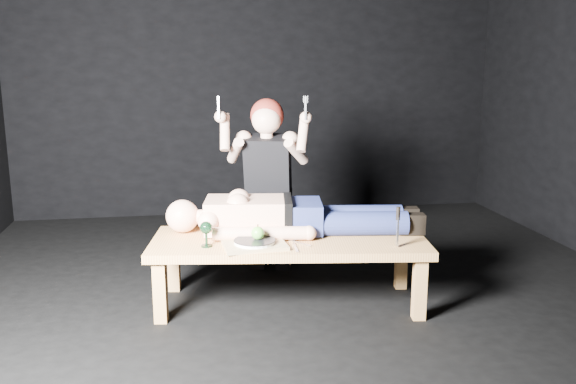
# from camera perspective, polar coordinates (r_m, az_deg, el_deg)

# --- Properties ---
(ground) EXTENTS (5.00, 5.00, 0.00)m
(ground) POSITION_cam_1_polar(r_m,az_deg,el_deg) (4.17, 1.36, -10.01)
(ground) COLOR black
(ground) RESTS_ON ground
(back_wall) EXTENTS (5.00, 0.00, 5.00)m
(back_wall) POSITION_cam_1_polar(r_m,az_deg,el_deg) (6.34, -2.90, 11.46)
(back_wall) COLOR black
(back_wall) RESTS_ON ground
(table) EXTENTS (1.85, 0.90, 0.45)m
(table) POSITION_cam_1_polar(r_m,az_deg,el_deg) (4.01, 0.12, -7.50)
(table) COLOR tan
(table) RESTS_ON ground
(lying_man) EXTENTS (1.97, 0.83, 0.28)m
(lying_man) POSITION_cam_1_polar(r_m,az_deg,el_deg) (4.06, 0.87, -1.85)
(lying_man) COLOR #EAAF94
(lying_man) RESTS_ON table
(kneeling_woman) EXTENTS (0.92, 0.98, 1.36)m
(kneeling_woman) POSITION_cam_1_polar(r_m,az_deg,el_deg) (4.54, -1.76, 0.79)
(kneeling_woman) COLOR black
(kneeling_woman) RESTS_ON ground
(serving_tray) EXTENTS (0.41, 0.31, 0.02)m
(serving_tray) POSITION_cam_1_polar(r_m,az_deg,el_deg) (3.77, -3.17, -5.01)
(serving_tray) COLOR tan
(serving_tray) RESTS_ON table
(plate) EXTENTS (0.28, 0.28, 0.02)m
(plate) POSITION_cam_1_polar(r_m,az_deg,el_deg) (3.77, -3.17, -4.70)
(plate) COLOR white
(plate) RESTS_ON serving_tray
(apple) EXTENTS (0.08, 0.08, 0.08)m
(apple) POSITION_cam_1_polar(r_m,az_deg,el_deg) (3.77, -2.86, -3.90)
(apple) COLOR #53AB2A
(apple) RESTS_ON plate
(goblet) EXTENTS (0.09, 0.09, 0.16)m
(goblet) POSITION_cam_1_polar(r_m,az_deg,el_deg) (3.78, -7.72, -3.96)
(goblet) COLOR black
(goblet) RESTS_ON table
(fork_flat) EXTENTS (0.02, 0.19, 0.01)m
(fork_flat) POSITION_cam_1_polar(r_m,az_deg,el_deg) (3.73, -5.39, -5.41)
(fork_flat) COLOR #B2B2B7
(fork_flat) RESTS_ON table
(knife_flat) EXTENTS (0.03, 0.19, 0.01)m
(knife_flat) POSITION_cam_1_polar(r_m,az_deg,el_deg) (3.75, 0.70, -5.26)
(knife_flat) COLOR #B2B2B7
(knife_flat) RESTS_ON table
(spoon_flat) EXTENTS (0.13, 0.16, 0.01)m
(spoon_flat) POSITION_cam_1_polar(r_m,az_deg,el_deg) (3.84, 1.15, -4.84)
(spoon_flat) COLOR #B2B2B7
(spoon_flat) RESTS_ON table
(carving_knife) EXTENTS (0.04, 0.04, 0.26)m
(carving_knife) POSITION_cam_1_polar(r_m,az_deg,el_deg) (3.79, 10.31, -3.28)
(carving_knife) COLOR #B2B2B7
(carving_knife) RESTS_ON table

